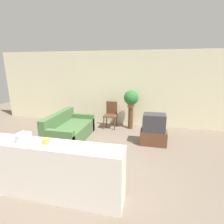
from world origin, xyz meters
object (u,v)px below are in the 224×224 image
(couch, at_px, (69,130))
(potted_plant, at_px, (131,98))
(television, at_px, (154,123))
(decorative_bowl, at_px, (24,137))
(wooden_chair, at_px, (111,113))

(couch, height_order, potted_plant, potted_plant)
(television, height_order, decorative_bowl, decorative_bowl)
(potted_plant, xyz_separation_m, decorative_bowl, (-1.34, -3.63, -0.06))
(couch, distance_m, wooden_chair, 1.66)
(potted_plant, bearing_deg, television, -55.57)
(television, relative_size, potted_plant, 1.04)
(television, xyz_separation_m, wooden_chair, (-1.49, 1.12, -0.13))
(couch, bearing_deg, wooden_chair, 52.20)
(couch, bearing_deg, television, 4.19)
(wooden_chair, bearing_deg, decorative_bowl, -100.07)
(decorative_bowl, bearing_deg, couch, 99.17)
(television, relative_size, wooden_chair, 0.66)
(potted_plant, bearing_deg, couch, -142.17)
(television, bearing_deg, potted_plant, 124.43)
(television, height_order, wooden_chair, wooden_chair)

